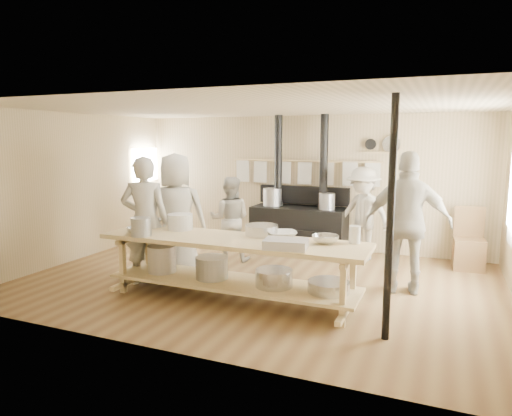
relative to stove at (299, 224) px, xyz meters
The scene contains 23 objects.
ground 2.18m from the stove, 89.82° to the right, with size 7.00×7.00×0.00m, color brown.
room_shell 2.39m from the stove, 89.82° to the right, with size 7.00×7.00×7.00m.
left_opening 3.61m from the stove, behind, with size 0.00×0.90×0.90m.
stove is the anchor object (origin of this frame).
towel_rail 1.07m from the stove, 88.68° to the left, with size 3.00×0.04×0.47m.
back_wall_shelf 2.11m from the stove, 12.13° to the left, with size 0.63×0.14×0.32m.
prep_table 3.02m from the stove, 90.04° to the right, with size 3.60×0.90×0.85m.
support_post 4.11m from the stove, 59.33° to the right, with size 0.08×0.08×2.60m, color black.
cook_far_left 3.23m from the stove, 117.91° to the right, with size 0.69×0.46×1.90m, color #B6B1A1.
cook_left 1.51m from the stove, 127.22° to the right, with size 0.73×0.57×1.50m, color #B6B1A1.
cook_center 2.71m from the stove, 117.86° to the right, with size 0.95×0.62×1.94m, color #B6B1A1.
cook_right 2.82m from the stove, 40.27° to the right, with size 1.16×0.48×1.99m, color #B6B1A1.
cook_by_window 1.31m from the stove, 10.78° to the right, with size 1.08×0.62×1.67m, color #B6B1A1.
chair 3.00m from the stove, ahead, with size 0.51×0.51×1.03m.
bowl_white_a 3.12m from the stove, 119.87° to the right, with size 0.39×0.39×0.10m, color white.
bowl_steel_a 3.52m from the stove, 112.01° to the right, with size 0.30×0.30×0.09m, color silver.
bowl_white_b 2.85m from the stove, 77.25° to the right, with size 0.38×0.38×0.09m, color white.
bowl_steel_b 3.11m from the stove, 66.72° to the right, with size 0.33×0.33×0.10m, color silver.
roasting_pan 3.41m from the stove, 75.47° to the right, with size 0.51×0.34×0.11m, color #B2B2B7.
mixing_bowl_large 2.73m from the stove, 83.59° to the right, with size 0.45×0.45×0.14m, color silver.
bucket_galv 3.58m from the stove, 109.46° to the right, with size 0.27×0.27×0.25m, color gray.
deep_bowl_enamel 2.95m from the stove, 108.58° to the right, with size 0.36×0.36×0.23m, color white.
pitcher 3.14m from the stove, 59.92° to the right, with size 0.14×0.14×0.22m, color white.
Camera 1 is at (2.55, -6.20, 2.14)m, focal length 32.00 mm.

